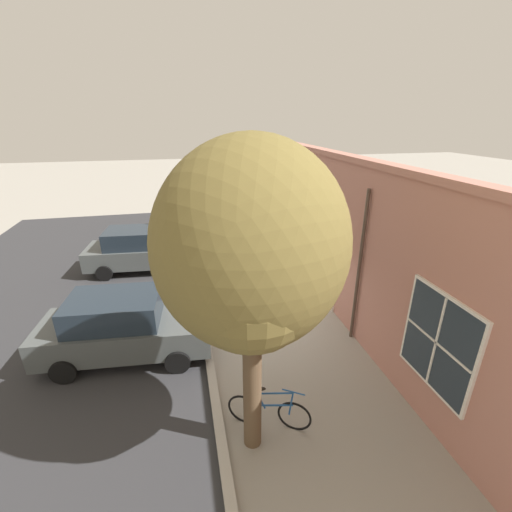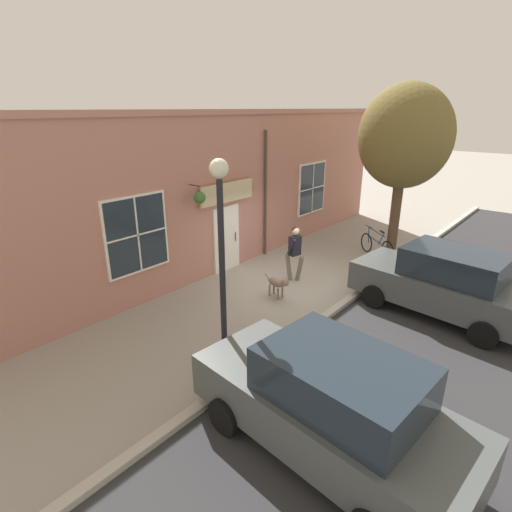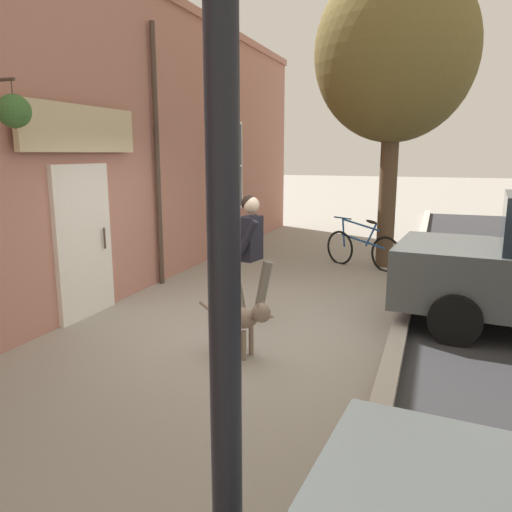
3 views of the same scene
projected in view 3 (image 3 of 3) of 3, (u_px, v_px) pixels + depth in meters
The scene contains 6 objects.
ground_plane at pixel (244, 323), 6.70m from camera, with size 90.00×90.00×0.00m, color gray.
storefront_facade at pixel (88, 137), 6.99m from camera, with size 0.95×18.00×4.93m.
pedestrian_walking at pixel (250, 245), 6.72m from camera, with size 0.65×0.61×1.70m.
dog_on_leash at pixel (239, 318), 5.54m from camera, with size 0.97×0.36×0.68m.
street_tree_by_curb at pixel (396, 60), 9.38m from camera, with size 3.02×2.72×5.76m.
leaning_bicycle at pixel (362, 249), 9.91m from camera, with size 1.58×0.81×1.00m.
Camera 3 is at (2.35, -5.93, 2.24)m, focal length 35.00 mm.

